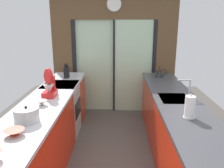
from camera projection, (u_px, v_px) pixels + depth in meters
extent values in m
cube|color=#4C4742|center=(112.00, 153.00, 3.56)|extent=(5.04, 7.60, 0.02)
cube|color=brown|center=(114.00, 2.00, 4.67)|extent=(2.64, 0.08, 0.70)
cube|color=#B2D1AD|center=(95.00, 67.00, 5.06)|extent=(0.80, 0.02, 2.00)
cube|color=#B2D1AD|center=(133.00, 67.00, 5.00)|extent=(0.80, 0.02, 2.00)
cube|color=black|center=(75.00, 67.00, 5.05)|extent=(0.08, 0.10, 2.00)
cube|color=black|center=(153.00, 67.00, 5.00)|extent=(0.08, 0.10, 2.00)
cube|color=black|center=(114.00, 67.00, 5.03)|extent=(0.04, 0.10, 2.00)
cube|color=brown|center=(64.00, 67.00, 5.06)|extent=(0.42, 0.08, 2.00)
cube|color=brown|center=(165.00, 67.00, 5.00)|extent=(0.42, 0.08, 2.00)
cylinder|color=white|center=(114.00, 4.00, 4.62)|extent=(0.28, 0.03, 0.28)
torus|color=beige|center=(114.00, 4.00, 4.62)|extent=(0.30, 0.02, 0.30)
cube|color=red|center=(28.00, 163.00, 2.57)|extent=(0.58, 2.55, 0.88)
cube|color=red|center=(69.00, 99.00, 4.69)|extent=(0.58, 0.65, 0.88)
cube|color=#BCBCC1|center=(43.00, 105.00, 3.05)|extent=(0.62, 3.80, 0.04)
cube|color=red|center=(178.00, 138.00, 3.13)|extent=(0.58, 3.80, 0.88)
cube|color=#3D3D42|center=(180.00, 106.00, 3.01)|extent=(0.62, 3.80, 0.04)
cube|color=#B7BABC|center=(174.00, 100.00, 3.25)|extent=(0.40, 0.48, 0.05)
cylinder|color=#B7BABC|center=(190.00, 89.00, 3.20)|extent=(0.02, 0.02, 0.28)
cylinder|color=#B7BABC|center=(184.00, 80.00, 3.17)|extent=(0.18, 0.02, 0.02)
cube|color=#B7BABC|center=(62.00, 110.00, 4.09)|extent=(0.58, 0.60, 0.88)
cube|color=black|center=(78.00, 108.00, 4.07)|extent=(0.01, 0.48, 0.28)
cube|color=black|center=(60.00, 85.00, 3.97)|extent=(0.58, 0.60, 0.03)
cylinder|color=#B7BABC|center=(76.00, 94.00, 3.81)|extent=(0.02, 0.04, 0.04)
cylinder|color=#B7BABC|center=(78.00, 91.00, 3.99)|extent=(0.02, 0.04, 0.04)
cylinder|color=#B7BABC|center=(79.00, 88.00, 4.16)|extent=(0.02, 0.04, 0.04)
cylinder|color=#BC4C38|center=(15.00, 135.00, 2.19)|extent=(0.09, 0.09, 0.01)
cone|color=#BC4C38|center=(14.00, 132.00, 2.18)|extent=(0.19, 0.19, 0.05)
cylinder|color=gray|center=(42.00, 105.00, 2.96)|extent=(0.07, 0.07, 0.01)
cone|color=gray|center=(42.00, 103.00, 2.95)|extent=(0.15, 0.15, 0.06)
cube|color=black|center=(67.00, 73.00, 4.37)|extent=(0.08, 0.14, 0.21)
cylinder|color=black|center=(65.00, 66.00, 4.33)|extent=(0.02, 0.02, 0.07)
cylinder|color=black|center=(66.00, 65.00, 4.33)|extent=(0.02, 0.02, 0.08)
cylinder|color=black|center=(67.00, 66.00, 4.34)|extent=(0.02, 0.02, 0.06)
cylinder|color=black|center=(68.00, 65.00, 4.33)|extent=(0.02, 0.02, 0.09)
cube|color=red|center=(50.00, 94.00, 3.31)|extent=(0.17, 0.26, 0.08)
cube|color=red|center=(51.00, 83.00, 3.37)|extent=(0.10, 0.08, 0.20)
ellipsoid|color=red|center=(48.00, 76.00, 3.23)|extent=(0.13, 0.12, 0.24)
cone|color=#B7BABC|center=(49.00, 89.00, 3.26)|extent=(0.15, 0.15, 0.13)
cylinder|color=#B7BABC|center=(27.00, 115.00, 2.47)|extent=(0.27, 0.27, 0.14)
cylinder|color=#B7BABC|center=(26.00, 109.00, 2.45)|extent=(0.27, 0.27, 0.01)
sphere|color=black|center=(26.00, 107.00, 2.45)|extent=(0.03, 0.03, 0.03)
cone|color=black|center=(159.00, 72.00, 4.44)|extent=(0.18, 0.18, 0.18)
sphere|color=black|center=(160.00, 67.00, 4.41)|extent=(0.03, 0.03, 0.03)
cylinder|color=black|center=(155.00, 72.00, 4.44)|extent=(0.08, 0.02, 0.07)
torus|color=black|center=(164.00, 72.00, 4.43)|extent=(0.12, 0.01, 0.12)
cylinder|color=#B7BABC|center=(189.00, 117.00, 2.58)|extent=(0.13, 0.13, 0.01)
cylinder|color=white|center=(190.00, 107.00, 2.55)|extent=(0.11, 0.11, 0.24)
sphere|color=#B7BABC|center=(191.00, 95.00, 2.51)|extent=(0.03, 0.03, 0.03)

